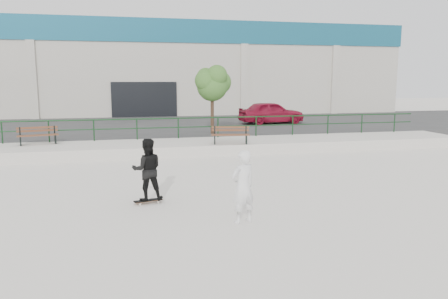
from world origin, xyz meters
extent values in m
plane|color=silver|center=(0.00, 0.00, 0.00)|extent=(120.00, 120.00, 0.00)
cube|color=beige|center=(0.00, 9.50, 0.25)|extent=(30.00, 3.00, 0.50)
cube|color=#333333|center=(0.00, 18.00, 0.25)|extent=(60.00, 14.00, 0.50)
cylinder|color=#163C1C|center=(0.00, 10.80, 1.50)|extent=(28.00, 0.06, 0.06)
cylinder|color=#163C1C|center=(0.00, 10.80, 1.05)|extent=(28.00, 0.05, 0.05)
cylinder|color=#163C1C|center=(-7.00, 10.80, 1.00)|extent=(0.06, 0.06, 1.00)
cylinder|color=#163C1C|center=(-5.00, 10.80, 1.00)|extent=(0.06, 0.06, 1.00)
cylinder|color=#163C1C|center=(-3.00, 10.80, 1.00)|extent=(0.06, 0.06, 1.00)
cylinder|color=#163C1C|center=(-1.00, 10.80, 1.00)|extent=(0.06, 0.06, 1.00)
cylinder|color=#163C1C|center=(1.00, 10.80, 1.00)|extent=(0.06, 0.06, 1.00)
cylinder|color=#163C1C|center=(3.00, 10.80, 1.00)|extent=(0.06, 0.06, 1.00)
cylinder|color=#163C1C|center=(5.00, 10.80, 1.00)|extent=(0.06, 0.06, 1.00)
cylinder|color=#163C1C|center=(7.00, 10.80, 1.00)|extent=(0.06, 0.06, 1.00)
cylinder|color=#163C1C|center=(9.00, 10.80, 1.00)|extent=(0.06, 0.06, 1.00)
cylinder|color=#163C1C|center=(11.00, 10.80, 1.00)|extent=(0.06, 0.06, 1.00)
cylinder|color=#163C1C|center=(13.00, 10.80, 1.00)|extent=(0.06, 0.06, 1.00)
cube|color=beige|center=(0.00, 32.00, 4.00)|extent=(44.00, 16.00, 8.00)
cube|color=#165570|center=(0.00, 32.00, 7.10)|extent=(44.20, 16.20, 1.80)
cube|color=black|center=(0.00, 23.95, 1.60)|extent=(5.00, 0.15, 3.20)
cube|color=beige|center=(-8.00, 23.90, 3.10)|extent=(0.60, 0.25, 6.20)
cube|color=beige|center=(8.00, 23.90, 3.10)|extent=(0.60, 0.25, 6.20)
cube|color=beige|center=(16.00, 23.90, 3.10)|extent=(0.60, 0.25, 6.20)
cube|color=brown|center=(-5.34, 10.03, 0.91)|extent=(1.71, 0.47, 0.04)
cube|color=brown|center=(-5.38, 10.20, 0.91)|extent=(1.71, 0.47, 0.04)
cube|color=brown|center=(-5.41, 10.37, 0.91)|extent=(1.71, 0.47, 0.04)
cube|color=brown|center=(-5.43, 10.44, 1.10)|extent=(1.70, 0.40, 0.10)
cube|color=brown|center=(-5.43, 10.44, 1.23)|extent=(1.70, 0.40, 0.10)
cube|color=black|center=(-6.08, 10.05, 0.70)|extent=(0.16, 0.48, 0.40)
cube|color=black|center=(-6.13, 10.29, 1.10)|extent=(0.07, 0.06, 0.40)
cube|color=black|center=(-4.67, 10.35, 0.70)|extent=(0.16, 0.48, 0.40)
cube|color=black|center=(-4.72, 10.59, 1.10)|extent=(0.07, 0.06, 0.40)
cube|color=brown|center=(3.04, 8.29, 0.91)|extent=(1.70, 0.47, 0.04)
cube|color=brown|center=(3.08, 8.46, 0.91)|extent=(1.70, 0.47, 0.04)
cube|color=brown|center=(3.11, 8.62, 0.91)|extent=(1.70, 0.47, 0.04)
cube|color=brown|center=(3.13, 8.70, 1.09)|extent=(1.69, 0.39, 0.10)
cube|color=brown|center=(3.13, 8.70, 1.22)|extent=(1.69, 0.39, 0.10)
cube|color=black|center=(2.38, 8.60, 0.70)|extent=(0.16, 0.48, 0.40)
cube|color=black|center=(2.43, 8.85, 1.09)|extent=(0.07, 0.06, 0.40)
cube|color=black|center=(3.78, 8.31, 0.70)|extent=(0.16, 0.48, 0.40)
cube|color=black|center=(3.83, 8.55, 1.09)|extent=(0.07, 0.06, 0.40)
cylinder|color=#4C3226|center=(3.03, 12.39, 1.59)|extent=(0.18, 0.18, 2.18)
sphere|color=#335D22|center=(3.03, 12.39, 3.04)|extent=(1.64, 1.64, 1.64)
sphere|color=#335D22|center=(3.49, 12.66, 3.23)|extent=(1.27, 1.27, 1.27)
sphere|color=#335D22|center=(2.67, 12.21, 3.32)|extent=(1.18, 1.18, 1.18)
sphere|color=#335D22|center=(3.21, 12.03, 3.59)|extent=(1.09, 1.09, 1.09)
sphere|color=#335D22|center=(2.76, 12.75, 3.50)|extent=(1.00, 1.00, 1.00)
imported|color=maroon|center=(7.89, 16.84, 1.23)|extent=(4.43, 2.11, 1.46)
cube|color=black|center=(-1.02, 1.30, 0.09)|extent=(0.81, 0.40, 0.02)
cube|color=brown|center=(-1.02, 1.30, 0.07)|extent=(0.81, 0.40, 0.01)
cube|color=gray|center=(-1.27, 1.23, 0.04)|extent=(0.10, 0.17, 0.03)
cube|color=gray|center=(-0.77, 1.37, 0.04)|extent=(0.10, 0.17, 0.03)
cylinder|color=beige|center=(-1.25, 1.14, 0.03)|extent=(0.06, 0.04, 0.06)
cylinder|color=beige|center=(-1.29, 1.32, 0.03)|extent=(0.06, 0.04, 0.06)
cylinder|color=beige|center=(-0.74, 1.28, 0.03)|extent=(0.06, 0.04, 0.06)
cylinder|color=beige|center=(-0.79, 1.46, 0.03)|extent=(0.06, 0.04, 0.06)
imported|color=black|center=(-1.02, 1.30, 0.95)|extent=(0.85, 0.67, 1.71)
imported|color=white|center=(1.09, -0.88, 0.88)|extent=(0.75, 0.63, 1.76)
camera|label=1|loc=(-1.58, -10.54, 3.38)|focal=35.00mm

